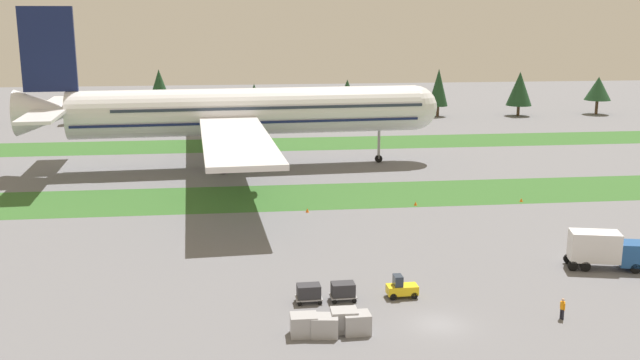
{
  "coord_description": "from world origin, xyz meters",
  "views": [
    {
      "loc": [
        -15.21,
        -50.51,
        23.4
      ],
      "look_at": [
        -5.29,
        33.52,
        4.0
      ],
      "focal_mm": 40.46,
      "sensor_mm": 36.0,
      "label": 1
    }
  ],
  "objects_px": {
    "cargo_dolly_second": "(309,292)",
    "uld_container_3": "(357,323)",
    "baggage_tug": "(401,288)",
    "cargo_dolly_lead": "(343,290)",
    "taxiway_marker_2": "(521,200)",
    "uld_container_0": "(304,325)",
    "uld_container_2": "(344,320)",
    "catering_truck": "(604,249)",
    "taxiway_marker_0": "(416,203)",
    "ground_crew_marshaller": "(562,308)",
    "taxiway_marker_1": "(307,210)",
    "uld_container_1": "(325,326)",
    "airliner": "(237,111)"
  },
  "relations": [
    {
      "from": "airliner",
      "to": "uld_container_3",
      "type": "bearing_deg",
      "value": 4.3
    },
    {
      "from": "uld_container_2",
      "to": "baggage_tug",
      "type": "bearing_deg",
      "value": 46.22
    },
    {
      "from": "uld_container_3",
      "to": "taxiway_marker_1",
      "type": "distance_m",
      "value": 34.35
    },
    {
      "from": "baggage_tug",
      "to": "uld_container_0",
      "type": "distance_m",
      "value": 11.05
    },
    {
      "from": "airliner",
      "to": "taxiway_marker_1",
      "type": "distance_m",
      "value": 30.06
    },
    {
      "from": "baggage_tug",
      "to": "taxiway_marker_2",
      "type": "relative_size",
      "value": 5.81
    },
    {
      "from": "uld_container_2",
      "to": "taxiway_marker_0",
      "type": "relative_size",
      "value": 4.03
    },
    {
      "from": "uld_container_0",
      "to": "uld_container_2",
      "type": "xyz_separation_m",
      "value": [
        3.11,
        0.4,
        0.05
      ]
    },
    {
      "from": "cargo_dolly_second",
      "to": "uld_container_0",
      "type": "height_order",
      "value": "uld_container_0"
    },
    {
      "from": "cargo_dolly_second",
      "to": "uld_container_3",
      "type": "bearing_deg",
      "value": 23.8
    },
    {
      "from": "taxiway_marker_0",
      "to": "uld_container_0",
      "type": "bearing_deg",
      "value": -116.09
    },
    {
      "from": "airliner",
      "to": "cargo_dolly_lead",
      "type": "height_order",
      "value": "airliner"
    },
    {
      "from": "catering_truck",
      "to": "taxiway_marker_1",
      "type": "xyz_separation_m",
      "value": [
        -25.77,
        23.1,
        -1.7
      ]
    },
    {
      "from": "uld_container_1",
      "to": "cargo_dolly_second",
      "type": "bearing_deg",
      "value": 94.71
    },
    {
      "from": "airliner",
      "to": "taxiway_marker_1",
      "type": "relative_size",
      "value": 158.97
    },
    {
      "from": "uld_container_0",
      "to": "taxiway_marker_2",
      "type": "xyz_separation_m",
      "value": [
        31.57,
        36.17,
        -0.59
      ]
    },
    {
      "from": "catering_truck",
      "to": "uld_container_3",
      "type": "xyz_separation_m",
      "value": [
        -25.48,
        -11.25,
        -1.16
      ]
    },
    {
      "from": "cargo_dolly_lead",
      "to": "uld_container_2",
      "type": "distance_m",
      "value": 6.01
    },
    {
      "from": "taxiway_marker_2",
      "to": "taxiway_marker_0",
      "type": "bearing_deg",
      "value": -179.08
    },
    {
      "from": "catering_truck",
      "to": "taxiway_marker_1",
      "type": "bearing_deg",
      "value": -117.91
    },
    {
      "from": "taxiway_marker_2",
      "to": "uld_container_0",
      "type": "bearing_deg",
      "value": -131.12
    },
    {
      "from": "baggage_tug",
      "to": "uld_container_3",
      "type": "distance_m",
      "value": 8.19
    },
    {
      "from": "uld_container_2",
      "to": "taxiway_marker_0",
      "type": "xyz_separation_m",
      "value": [
        14.49,
        35.54,
        -0.61
      ]
    },
    {
      "from": "cargo_dolly_lead",
      "to": "uld_container_2",
      "type": "height_order",
      "value": "uld_container_2"
    },
    {
      "from": "taxiway_marker_1",
      "to": "cargo_dolly_lead",
      "type": "bearing_deg",
      "value": -89.59
    },
    {
      "from": "cargo_dolly_lead",
      "to": "ground_crew_marshaller",
      "type": "relative_size",
      "value": 1.29
    },
    {
      "from": "cargo_dolly_second",
      "to": "uld_container_1",
      "type": "height_order",
      "value": "uld_container_1"
    },
    {
      "from": "uld_container_3",
      "to": "taxiway_marker_2",
      "type": "bearing_deg",
      "value": 52.72
    },
    {
      "from": "cargo_dolly_second",
      "to": "ground_crew_marshaller",
      "type": "height_order",
      "value": "ground_crew_marshaller"
    },
    {
      "from": "taxiway_marker_1",
      "to": "taxiway_marker_2",
      "type": "distance_m",
      "value": 27.92
    },
    {
      "from": "uld_container_1",
      "to": "taxiway_marker_2",
      "type": "distance_m",
      "value": 47.18
    },
    {
      "from": "cargo_dolly_lead",
      "to": "uld_container_3",
      "type": "relative_size",
      "value": 1.12
    },
    {
      "from": "taxiway_marker_0",
      "to": "uld_container_1",
      "type": "bearing_deg",
      "value": -113.92
    },
    {
      "from": "cargo_dolly_second",
      "to": "taxiway_marker_2",
      "type": "relative_size",
      "value": 4.94
    },
    {
      "from": "taxiway_marker_2",
      "to": "uld_container_2",
      "type": "bearing_deg",
      "value": -128.51
    },
    {
      "from": "cargo_dolly_lead",
      "to": "taxiway_marker_2",
      "type": "relative_size",
      "value": 4.94
    },
    {
      "from": "baggage_tug",
      "to": "cargo_dolly_lead",
      "type": "distance_m",
      "value": 5.03
    },
    {
      "from": "cargo_dolly_second",
      "to": "uld_container_3",
      "type": "height_order",
      "value": "uld_container_3"
    },
    {
      "from": "taxiway_marker_0",
      "to": "taxiway_marker_1",
      "type": "relative_size",
      "value": 0.99
    },
    {
      "from": "uld_container_3",
      "to": "taxiway_marker_2",
      "type": "relative_size",
      "value": 4.41
    },
    {
      "from": "uld_container_0",
      "to": "uld_container_2",
      "type": "distance_m",
      "value": 3.13
    },
    {
      "from": "airliner",
      "to": "cargo_dolly_lead",
      "type": "distance_m",
      "value": 56.75
    },
    {
      "from": "catering_truck",
      "to": "uld_container_2",
      "type": "distance_m",
      "value": 28.53
    },
    {
      "from": "catering_truck",
      "to": "ground_crew_marshaller",
      "type": "height_order",
      "value": "catering_truck"
    },
    {
      "from": "cargo_dolly_second",
      "to": "taxiway_marker_0",
      "type": "relative_size",
      "value": 4.51
    },
    {
      "from": "uld_container_0",
      "to": "taxiway_marker_1",
      "type": "relative_size",
      "value": 3.98
    },
    {
      "from": "cargo_dolly_lead",
      "to": "catering_truck",
      "type": "height_order",
      "value": "catering_truck"
    },
    {
      "from": "uld_container_1",
      "to": "uld_container_3",
      "type": "xyz_separation_m",
      "value": [
        2.45,
        0.18,
        0.01
      ]
    },
    {
      "from": "ground_crew_marshaller",
      "to": "taxiway_marker_1",
      "type": "distance_m",
      "value": 37.71
    },
    {
      "from": "taxiway_marker_2",
      "to": "taxiway_marker_1",
      "type": "bearing_deg",
      "value": -176.16
    }
  ]
}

